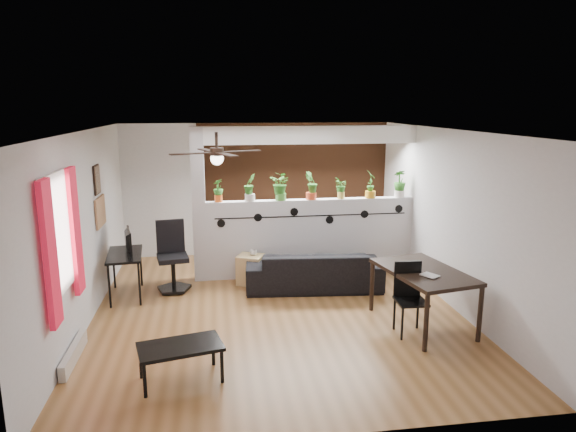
% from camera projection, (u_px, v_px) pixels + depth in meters
% --- Properties ---
extents(room_shell, '(6.30, 7.10, 2.90)m').
position_uv_depth(room_shell, '(276.00, 223.00, 7.27)').
color(room_shell, brown).
rests_on(room_shell, ground).
extents(partition_wall, '(3.60, 0.18, 1.35)m').
position_uv_depth(partition_wall, '(311.00, 237.00, 8.96)').
color(partition_wall, '#BCBCC1').
rests_on(partition_wall, ground).
extents(ceiling_header, '(3.60, 0.18, 0.30)m').
position_uv_depth(ceiling_header, '(312.00, 135.00, 8.59)').
color(ceiling_header, white).
rests_on(ceiling_header, room_shell).
extents(pier_column, '(0.22, 0.20, 2.60)m').
position_uv_depth(pier_column, '(199.00, 205.00, 8.56)').
color(pier_column, '#BCBCC1').
rests_on(pier_column, ground).
extents(brick_panel, '(3.90, 0.05, 2.60)m').
position_uv_depth(brick_panel, '(297.00, 189.00, 10.25)').
color(brick_panel, '#B05E33').
rests_on(brick_panel, ground).
extents(vine_decal, '(3.31, 0.01, 0.30)m').
position_uv_depth(vine_decal, '(312.00, 216.00, 8.78)').
color(vine_decal, black).
rests_on(vine_decal, partition_wall).
extents(window_assembly, '(0.09, 1.30, 1.55)m').
position_uv_depth(window_assembly, '(61.00, 237.00, 5.70)').
color(window_assembly, white).
rests_on(window_assembly, room_shell).
extents(baseboard_heater, '(0.08, 1.00, 0.18)m').
position_uv_depth(baseboard_heater, '(74.00, 354.00, 6.00)').
color(baseboard_heater, beige).
rests_on(baseboard_heater, ground).
extents(corkboard, '(0.03, 0.60, 0.45)m').
position_uv_depth(corkboard, '(100.00, 212.00, 7.81)').
color(corkboard, '#9D6F4C').
rests_on(corkboard, room_shell).
extents(framed_art, '(0.03, 0.34, 0.44)m').
position_uv_depth(framed_art, '(97.00, 180.00, 7.65)').
color(framed_art, '#8C7259').
rests_on(framed_art, room_shell).
extents(ceiling_fan, '(1.19, 1.19, 0.43)m').
position_uv_depth(ceiling_fan, '(217.00, 154.00, 6.65)').
color(ceiling_fan, black).
rests_on(ceiling_fan, room_shell).
extents(potted_plant_0, '(0.24, 0.24, 0.38)m').
position_uv_depth(potted_plant_0, '(218.00, 190.00, 8.55)').
color(potted_plant_0, '#E55B1A').
rests_on(potted_plant_0, partition_wall).
extents(potted_plant_1, '(0.31, 0.30, 0.47)m').
position_uv_depth(potted_plant_1, '(250.00, 187.00, 8.62)').
color(potted_plant_1, silver).
rests_on(potted_plant_1, partition_wall).
extents(potted_plant_2, '(0.33, 0.32, 0.49)m').
position_uv_depth(potted_plant_2, '(281.00, 185.00, 8.69)').
color(potted_plant_2, '#469235').
rests_on(potted_plant_2, partition_wall).
extents(potted_plant_3, '(0.28, 0.24, 0.48)m').
position_uv_depth(potted_plant_3, '(311.00, 185.00, 8.77)').
color(potted_plant_3, '#C84320').
rests_on(potted_plant_3, partition_wall).
extents(potted_plant_4, '(0.15, 0.18, 0.37)m').
position_uv_depth(potted_plant_4, '(341.00, 187.00, 8.85)').
color(potted_plant_4, gold).
rests_on(potted_plant_4, partition_wall).
extents(potted_plant_5, '(0.25, 0.29, 0.49)m').
position_uv_depth(potted_plant_5, '(371.00, 183.00, 8.91)').
color(potted_plant_5, orange).
rests_on(potted_plant_5, partition_wall).
extents(potted_plant_6, '(0.28, 0.24, 0.48)m').
position_uv_depth(potted_plant_6, '(400.00, 183.00, 8.99)').
color(potted_plant_6, white).
rests_on(potted_plant_6, partition_wall).
extents(sofa, '(2.15, 1.01, 0.61)m').
position_uv_depth(sofa, '(314.00, 270.00, 8.37)').
color(sofa, black).
rests_on(sofa, ground).
extents(cube_shelf, '(0.51, 0.49, 0.49)m').
position_uv_depth(cube_shelf, '(251.00, 270.00, 8.57)').
color(cube_shelf, tan).
rests_on(cube_shelf, ground).
extents(cup, '(0.15, 0.15, 0.09)m').
position_uv_depth(cup, '(253.00, 253.00, 8.52)').
color(cup, gray).
rests_on(cup, cube_shelf).
extents(computer_desk, '(0.60, 1.01, 0.70)m').
position_uv_depth(computer_desk, '(125.00, 258.00, 7.93)').
color(computer_desk, black).
rests_on(computer_desk, ground).
extents(monitor, '(0.34, 0.13, 0.19)m').
position_uv_depth(monitor, '(126.00, 245.00, 8.04)').
color(monitor, black).
rests_on(monitor, computer_desk).
extents(office_chair, '(0.58, 0.58, 1.11)m').
position_uv_depth(office_chair, '(172.00, 261.00, 8.24)').
color(office_chair, black).
rests_on(office_chair, ground).
extents(dining_table, '(1.13, 1.58, 0.78)m').
position_uv_depth(dining_table, '(423.00, 276.00, 6.87)').
color(dining_table, black).
rests_on(dining_table, ground).
extents(book, '(0.25, 0.27, 0.02)m').
position_uv_depth(book, '(426.00, 277.00, 6.54)').
color(book, gray).
rests_on(book, dining_table).
extents(folding_chair, '(0.39, 0.39, 0.94)m').
position_uv_depth(folding_chair, '(409.00, 291.00, 6.70)').
color(folding_chair, black).
rests_on(folding_chair, ground).
extents(coffee_table, '(0.98, 0.68, 0.41)m').
position_uv_depth(coffee_table, '(180.00, 349.00, 5.53)').
color(coffee_table, black).
rests_on(coffee_table, ground).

